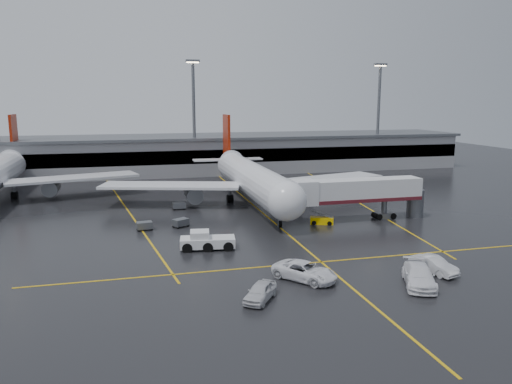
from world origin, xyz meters
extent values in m
plane|color=black|center=(0.00, 0.00, 0.00)|extent=(220.00, 220.00, 0.00)
cube|color=gold|center=(0.00, 0.00, 0.01)|extent=(0.25, 90.00, 0.02)
cube|color=gold|center=(0.00, -22.00, 0.01)|extent=(60.00, 0.25, 0.02)
cube|color=gold|center=(-20.00, 10.00, 0.01)|extent=(9.99, 69.35, 0.02)
cube|color=gold|center=(18.00, 10.00, 0.01)|extent=(7.57, 69.64, 0.02)
cube|color=gray|center=(0.00, 48.00, 4.00)|extent=(120.00, 18.00, 8.00)
cube|color=black|center=(0.00, 39.20, 4.50)|extent=(120.00, 0.40, 3.00)
cube|color=#595B60|center=(0.00, 48.00, 8.30)|extent=(122.00, 19.00, 0.60)
cylinder|color=#595B60|center=(-5.00, 42.00, 12.50)|extent=(0.70, 0.70, 25.00)
cube|color=#595B60|center=(-5.00, 42.00, 25.20)|extent=(3.00, 1.20, 0.50)
cube|color=#FFE5B2|center=(-5.00, 42.00, 24.90)|extent=(2.60, 0.90, 0.20)
cylinder|color=#595B60|center=(40.00, 42.00, 12.50)|extent=(0.70, 0.70, 25.00)
cube|color=#595B60|center=(40.00, 42.00, 25.20)|extent=(3.00, 1.20, 0.50)
cube|color=#FFE5B2|center=(40.00, 42.00, 24.90)|extent=(2.60, 0.90, 0.20)
cylinder|color=silver|center=(0.00, 8.00, 4.20)|extent=(5.20, 36.00, 5.20)
sphere|color=silver|center=(0.00, -10.00, 4.20)|extent=(5.20, 5.20, 5.20)
cone|color=silver|center=(0.00, 29.00, 4.80)|extent=(4.94, 8.00, 4.94)
cube|color=#931B05|center=(0.00, 30.00, 9.70)|extent=(0.50, 5.50, 8.50)
cube|color=silver|center=(0.00, 29.00, 5.00)|extent=(14.00, 3.00, 0.25)
cube|color=silver|center=(-13.00, 10.00, 3.40)|extent=(22.80, 11.83, 0.40)
cube|color=silver|center=(13.00, 10.00, 3.40)|extent=(22.80, 11.83, 0.40)
cylinder|color=#595B60|center=(-9.50, 9.00, 2.00)|extent=(2.60, 4.50, 2.60)
cylinder|color=#595B60|center=(9.50, 9.00, 2.00)|extent=(2.60, 4.50, 2.60)
cylinder|color=#595B60|center=(0.00, -7.00, 1.00)|extent=(0.56, 0.56, 2.00)
cylinder|color=#595B60|center=(-3.20, 11.00, 1.00)|extent=(0.56, 0.56, 2.00)
cylinder|color=#595B60|center=(3.20, 11.00, 1.00)|extent=(0.56, 0.56, 2.00)
cylinder|color=black|center=(0.00, -7.00, 0.45)|extent=(0.40, 1.10, 1.10)
cylinder|color=black|center=(-3.20, 11.00, 0.55)|extent=(1.00, 1.40, 1.40)
cylinder|color=black|center=(3.20, 11.00, 0.55)|extent=(1.00, 1.40, 1.40)
cone|color=silver|center=(-42.00, 41.00, 4.80)|extent=(4.94, 8.00, 4.94)
cube|color=#931B05|center=(-42.00, 42.00, 9.70)|extent=(0.50, 5.50, 8.50)
cube|color=silver|center=(-42.00, 41.00, 5.00)|extent=(14.00, 3.00, 0.25)
cube|color=silver|center=(-29.00, 22.00, 3.40)|extent=(22.80, 11.83, 0.40)
cylinder|color=#595B60|center=(-32.50, 21.00, 2.00)|extent=(2.60, 4.50, 2.60)
cylinder|color=#595B60|center=(-38.80, 23.00, 1.00)|extent=(0.56, 0.56, 2.00)
cylinder|color=black|center=(-38.80, 23.00, 0.55)|extent=(1.00, 1.40, 1.40)
cube|color=silver|center=(12.00, -6.00, 4.40)|extent=(18.00, 3.20, 3.00)
cube|color=#52141B|center=(12.00, -6.00, 3.10)|extent=(18.00, 3.30, 0.50)
cube|color=silver|center=(3.80, -6.00, 4.40)|extent=(3.00, 3.40, 3.30)
cylinder|color=#595B60|center=(16.00, -6.00, 1.50)|extent=(0.80, 0.80, 3.00)
cube|color=#595B60|center=(16.00, -6.00, 0.45)|extent=(2.60, 1.60, 0.90)
cylinder|color=#595B60|center=(21.00, -6.00, 2.00)|extent=(2.40, 2.40, 4.00)
cylinder|color=black|center=(14.90, -6.00, 0.45)|extent=(0.90, 1.80, 0.90)
cylinder|color=black|center=(17.10, -6.00, 0.45)|extent=(0.90, 1.80, 0.90)
cube|color=silver|center=(-10.87, -14.36, 0.80)|extent=(6.50, 3.31, 1.07)
cube|color=silver|center=(-11.75, -14.24, 1.69)|extent=(2.40, 2.40, 0.89)
cube|color=black|center=(-11.75, -14.24, 1.69)|extent=(2.16, 2.16, 0.80)
cylinder|color=black|center=(-13.16, -14.05, 0.49)|extent=(1.51, 2.80, 1.15)
cylinder|color=black|center=(-10.87, -14.36, 0.49)|extent=(1.51, 2.80, 1.15)
cylinder|color=black|center=(-8.59, -14.68, 0.49)|extent=(1.51, 2.80, 1.15)
cube|color=#EDBA00|center=(6.16, -6.75, 0.48)|extent=(3.40, 2.38, 0.96)
cube|color=#595B60|center=(6.16, -6.75, 1.40)|extent=(3.10, 1.86, 1.09)
cylinder|color=black|center=(5.19, -6.36, 0.26)|extent=(1.12, 1.60, 0.61)
cylinder|color=black|center=(7.13, -7.14, 0.26)|extent=(1.12, 1.60, 0.61)
imported|color=white|center=(-3.47, -26.56, 0.88)|extent=(6.24, 6.71, 1.75)
imported|color=white|center=(6.24, -30.43, 0.92)|extent=(4.95, 6.87, 1.85)
imported|color=silver|center=(9.51, -27.82, 0.83)|extent=(3.17, 5.33, 1.66)
imported|color=silver|center=(-8.80, -30.17, 0.76)|extent=(4.08, 4.70, 1.53)
cube|color=#595B60|center=(-12.86, -3.56, 0.65)|extent=(2.38, 2.14, 0.90)
cylinder|color=black|center=(-13.29, -4.40, 0.18)|extent=(0.40, 0.20, 0.40)
cylinder|color=black|center=(-11.92, -3.58, 0.18)|extent=(0.40, 0.20, 0.40)
cylinder|color=black|center=(-13.81, -3.55, 0.18)|extent=(0.40, 0.20, 0.40)
cylinder|color=black|center=(-12.43, -2.72, 0.18)|extent=(0.40, 0.20, 0.40)
cube|color=#595B60|center=(-17.65, -4.05, 0.65)|extent=(2.15, 1.55, 0.90)
cylinder|color=black|center=(-18.38, -4.65, 0.18)|extent=(0.40, 0.20, 0.40)
cylinder|color=black|center=(-16.80, -4.44, 0.18)|extent=(0.40, 0.20, 0.40)
cylinder|color=black|center=(-18.51, -3.66, 0.18)|extent=(0.40, 0.20, 0.40)
cylinder|color=black|center=(-16.92, -3.45, 0.18)|extent=(0.40, 0.20, 0.40)
cube|color=#595B60|center=(-12.01, 7.48, 0.65)|extent=(2.08, 1.43, 0.90)
cylinder|color=black|center=(-12.77, 6.92, 0.18)|extent=(0.40, 0.20, 0.40)
cylinder|color=black|center=(-11.18, 7.03, 0.18)|extent=(0.40, 0.20, 0.40)
cylinder|color=black|center=(-12.84, 7.92, 0.18)|extent=(0.40, 0.20, 0.40)
cylinder|color=black|center=(-11.24, 8.03, 0.18)|extent=(0.40, 0.20, 0.40)
camera|label=1|loc=(-18.98, -68.66, 16.84)|focal=34.69mm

